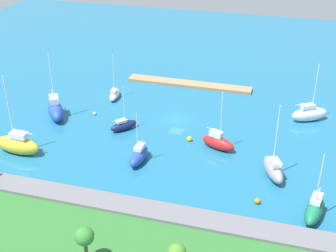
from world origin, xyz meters
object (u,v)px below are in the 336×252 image
park_tree_midwest (85,237)px  sailboat_blue_far_north (139,155)px  pier_dock (189,84)px  sailboat_yellow_lone_north (18,144)px  mooring_buoy_white (94,113)px  sailboat_navy_off_beacon (124,125)px  sailboat_gray_by_breakwater (273,169)px  sailboat_green_near_pier (314,210)px  sailboat_white_center_basin (309,114)px  sailboat_red_east_end (218,142)px  sailboat_blue_west_end (55,109)px  mooring_buoy_yellow (189,139)px  mooring_buoy_orange (257,201)px  sailboat_white_along_channel (114,94)px

park_tree_midwest → sailboat_blue_far_north: bearing=-85.4°
pier_dock → sailboat_yellow_lone_north: sailboat_yellow_lone_north is taller
pier_dock → mooring_buoy_white: size_ratio=44.59×
sailboat_navy_off_beacon → sailboat_gray_by_breakwater: size_ratio=0.71×
sailboat_navy_off_beacon → mooring_buoy_white: size_ratio=13.63×
sailboat_green_near_pier → sailboat_navy_off_beacon: bearing=-103.9°
park_tree_midwest → sailboat_yellow_lone_north: (21.38, -19.70, -2.88)m
sailboat_white_center_basin → sailboat_red_east_end: (14.18, 14.59, -0.16)m
pier_dock → park_tree_midwest: park_tree_midwest is taller
sailboat_blue_west_end → sailboat_green_near_pier: bearing=35.9°
sailboat_blue_far_north → sailboat_green_near_pier: sailboat_green_near_pier is taller
park_tree_midwest → mooring_buoy_white: (15.35, -35.83, -4.26)m
sailboat_gray_by_breakwater → mooring_buoy_yellow: 16.03m
pier_dock → sailboat_yellow_lone_north: bearing=60.4°
sailboat_green_near_pier → sailboat_gray_by_breakwater: bearing=-131.9°
pier_dock → mooring_buoy_orange: size_ratio=33.19×
sailboat_white_along_channel → mooring_buoy_white: sailboat_white_along_channel is taller
pier_dock → sailboat_green_near_pier: sailboat_green_near_pier is taller
sailboat_blue_far_north → sailboat_white_center_basin: bearing=132.9°
sailboat_white_along_channel → mooring_buoy_orange: bearing=-139.1°
pier_dock → sailboat_red_east_end: 26.80m
sailboat_blue_far_north → mooring_buoy_white: (13.51, -13.09, -0.86)m
sailboat_red_east_end → sailboat_white_center_basin: bearing=65.8°
sailboat_blue_far_north → sailboat_blue_west_end: 22.33m
park_tree_midwest → mooring_buoy_yellow: 31.80m
sailboat_blue_far_north → sailboat_white_center_basin: 33.53m
sailboat_green_near_pier → sailboat_blue_west_end: (46.37, -16.50, 0.36)m
sailboat_blue_far_north → sailboat_yellow_lone_north: size_ratio=0.65×
park_tree_midwest → sailboat_gray_by_breakwater: 30.85m
sailboat_white_along_channel → sailboat_white_center_basin: bearing=-97.9°
sailboat_blue_far_north → sailboat_gray_by_breakwater: (-20.52, -1.61, 0.24)m
mooring_buoy_orange → sailboat_red_east_end: bearing=-58.3°
sailboat_navy_off_beacon → mooring_buoy_yellow: (-12.14, 0.61, -0.48)m
mooring_buoy_white → sailboat_yellow_lone_north: bearing=69.5°
sailboat_blue_far_north → mooring_buoy_yellow: bearing=146.5°
sailboat_gray_by_breakwater → sailboat_green_near_pier: bearing=-167.1°
sailboat_green_near_pier → sailboat_yellow_lone_north: bearing=-82.6°
sailboat_blue_west_end → mooring_buoy_white: bearing=80.5°
sailboat_yellow_lone_north → sailboat_green_near_pier: bearing=178.3°
park_tree_midwest → sailboat_white_along_channel: (14.51, -43.86, -3.68)m
sailboat_blue_far_north → mooring_buoy_white: 18.83m
park_tree_midwest → sailboat_white_center_basin: size_ratio=0.44×
mooring_buoy_orange → mooring_buoy_yellow: bearing=-47.0°
park_tree_midwest → sailboat_gray_by_breakwater: bearing=-127.5°
sailboat_white_center_basin → mooring_buoy_yellow: (19.27, 13.45, -0.99)m
park_tree_midwest → mooring_buoy_orange: park_tree_midwest is taller
sailboat_navy_off_beacon → sailboat_white_along_channel: (6.61, -12.00, -0.03)m
sailboat_blue_far_north → sailboat_gray_by_breakwater: bearing=96.5°
sailboat_green_near_pier → park_tree_midwest: bearing=-44.9°
park_tree_midwest → sailboat_blue_west_end: bearing=-56.5°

